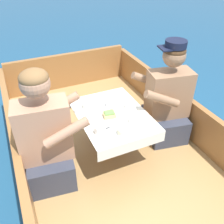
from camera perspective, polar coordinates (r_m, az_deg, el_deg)
The scene contains 22 objects.
ground_plane at distance 2.73m, azimuth -0.77°, elevation -12.34°, with size 60.00×60.00×0.00m, color navy.
boat_deck at distance 2.62m, azimuth -0.80°, elevation -10.08°, with size 1.72×2.82×0.30m, color #A87F4C.
gunwale_port at distance 2.27m, azimuth -20.65°, elevation -9.15°, with size 0.06×2.82×0.41m, color #936033.
gunwale_starboard at distance 2.76m, azimuth 15.12°, elevation 0.54°, with size 0.06×2.82×0.41m, color #936033.
bow_coaming at distance 3.50m, azimuth -10.08°, elevation 9.38°, with size 1.60×0.06×0.47m, color #936033.
cockpit_table at distance 2.21m, azimuth 0.00°, elevation -1.51°, with size 0.59×0.78×0.44m.
person_port at distance 2.02m, azimuth -14.72°, elevation -6.24°, with size 0.56×0.50×1.01m.
person_starboard at distance 2.48m, azimuth 12.45°, elevation 2.32°, with size 0.57×0.52×1.01m.
plate_sandwich at distance 2.13m, azimuth -0.63°, elevation -1.17°, with size 0.18×0.18×0.01m.
plate_bread at distance 2.43m, azimuth 0.61°, elevation 3.78°, with size 0.19×0.19×0.01m.
sandwich at distance 2.12m, azimuth -0.63°, elevation -0.57°, with size 0.11×0.10×0.05m.
bowl_port_near at distance 2.07m, azimuth 5.75°, elevation -1.94°, with size 0.13×0.13×0.04m.
bowl_starboard_near at distance 2.27m, azimuth 0.40°, elevation 1.85°, with size 0.14×0.14×0.04m.
bowl_center_far at distance 2.27m, azimuth -5.00°, elevation 1.68°, with size 0.14×0.14×0.04m.
coffee_cup_port at distance 2.25m, azimuth 3.97°, elevation 1.58°, with size 0.10×0.07×0.06m.
coffee_cup_starboard at distance 1.95m, azimuth -3.07°, elevation -4.12°, with size 0.09×0.06×0.07m.
tin_can at distance 1.95m, azimuth 2.24°, elevation -4.44°, with size 0.07×0.07×0.05m.
utensil_spoon_port at distance 2.42m, azimuth -5.08°, elevation 3.44°, with size 0.15×0.11×0.01m.
utensil_knife_starboard at distance 2.34m, azimuth -7.75°, elevation 2.04°, with size 0.17×0.05×0.00m.
utensil_spoon_center at distance 2.09m, azimuth -4.23°, elevation -2.25°, with size 0.09×0.16×0.01m.
utensil_spoon_starboard at distance 2.36m, azimuth -2.02°, elevation 2.67°, with size 0.04×0.17×0.01m.
utensil_fork_port at distance 2.03m, azimuth 0.37°, elevation -3.43°, with size 0.17×0.03×0.00m.
Camera 1 is at (-0.74, -1.72, 1.99)m, focal length 40.00 mm.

